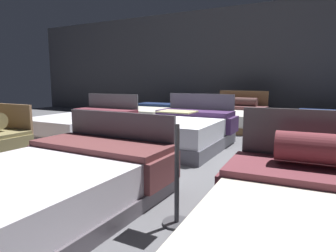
{
  "coord_description": "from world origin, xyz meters",
  "views": [
    {
      "loc": [
        2.22,
        -4.33,
        1.19
      ],
      "look_at": [
        -0.25,
        0.23,
        0.39
      ],
      "focal_mm": 31.48,
      "sensor_mm": 36.0,
      "label": 1
    }
  ],
  "objects_px": {
    "bed_1": "(57,182)",
    "bed_7": "(232,117)",
    "price_sign": "(177,182)",
    "bed_3": "(84,125)",
    "bed_8": "(331,125)",
    "bed_5": "(332,146)",
    "bed_6": "(151,114)",
    "bed_4": "(182,132)"
  },
  "relations": [
    {
      "from": "bed_3",
      "to": "bed_8",
      "type": "xyz_separation_m",
      "value": [
        4.7,
        2.75,
        -0.02
      ]
    },
    {
      "from": "bed_8",
      "to": "price_sign",
      "type": "relative_size",
      "value": 2.08
    },
    {
      "from": "bed_3",
      "to": "bed_5",
      "type": "height_order",
      "value": "bed_3"
    },
    {
      "from": "bed_4",
      "to": "bed_3",
      "type": "bearing_deg",
      "value": 179.97
    },
    {
      "from": "bed_5",
      "to": "bed_7",
      "type": "relative_size",
      "value": 0.93
    },
    {
      "from": "bed_6",
      "to": "price_sign",
      "type": "relative_size",
      "value": 2.28
    },
    {
      "from": "bed_6",
      "to": "bed_7",
      "type": "height_order",
      "value": "bed_7"
    },
    {
      "from": "bed_4",
      "to": "bed_5",
      "type": "xyz_separation_m",
      "value": [
        2.35,
        -0.03,
        0.0
      ]
    },
    {
      "from": "bed_5",
      "to": "bed_6",
      "type": "xyz_separation_m",
      "value": [
        -4.66,
        2.71,
        -0.06
      ]
    },
    {
      "from": "bed_4",
      "to": "bed_7",
      "type": "bearing_deg",
      "value": 86.97
    },
    {
      "from": "bed_4",
      "to": "bed_7",
      "type": "height_order",
      "value": "bed_4"
    },
    {
      "from": "price_sign",
      "to": "bed_1",
      "type": "bearing_deg",
      "value": -169.19
    },
    {
      "from": "bed_4",
      "to": "bed_6",
      "type": "bearing_deg",
      "value": 129.54
    },
    {
      "from": "bed_1",
      "to": "bed_3",
      "type": "height_order",
      "value": "bed_3"
    },
    {
      "from": "bed_1",
      "to": "bed_4",
      "type": "relative_size",
      "value": 1.02
    },
    {
      "from": "bed_6",
      "to": "bed_8",
      "type": "xyz_separation_m",
      "value": [
        4.67,
        0.02,
        0.0
      ]
    },
    {
      "from": "bed_1",
      "to": "bed_7",
      "type": "relative_size",
      "value": 0.95
    },
    {
      "from": "bed_8",
      "to": "price_sign",
      "type": "xyz_separation_m",
      "value": [
        -1.15,
        -5.33,
        0.14
      ]
    },
    {
      "from": "bed_8",
      "to": "price_sign",
      "type": "bearing_deg",
      "value": -103.41
    },
    {
      "from": "bed_3",
      "to": "bed_8",
      "type": "relative_size",
      "value": 1.11
    },
    {
      "from": "bed_4",
      "to": "bed_6",
      "type": "distance_m",
      "value": 3.53
    },
    {
      "from": "bed_1",
      "to": "price_sign",
      "type": "xyz_separation_m",
      "value": [
        1.15,
        0.22,
        0.13
      ]
    },
    {
      "from": "bed_1",
      "to": "bed_5",
      "type": "distance_m",
      "value": 3.63
    },
    {
      "from": "bed_1",
      "to": "bed_7",
      "type": "bearing_deg",
      "value": 90.04
    },
    {
      "from": "price_sign",
      "to": "bed_5",
      "type": "bearing_deg",
      "value": 66.34
    },
    {
      "from": "bed_3",
      "to": "price_sign",
      "type": "height_order",
      "value": "price_sign"
    },
    {
      "from": "bed_5",
      "to": "bed_6",
      "type": "relative_size",
      "value": 0.94
    },
    {
      "from": "bed_1",
      "to": "bed_4",
      "type": "distance_m",
      "value": 2.85
    },
    {
      "from": "price_sign",
      "to": "bed_6",
      "type": "bearing_deg",
      "value": 123.55
    },
    {
      "from": "bed_1",
      "to": "bed_5",
      "type": "bearing_deg",
      "value": 51.21
    },
    {
      "from": "bed_4",
      "to": "bed_5",
      "type": "relative_size",
      "value": 1.0
    },
    {
      "from": "bed_6",
      "to": "bed_8",
      "type": "relative_size",
      "value": 1.1
    },
    {
      "from": "bed_5",
      "to": "bed_8",
      "type": "height_order",
      "value": "bed_5"
    },
    {
      "from": "bed_3",
      "to": "bed_5",
      "type": "xyz_separation_m",
      "value": [
        4.69,
        0.02,
        0.04
      ]
    },
    {
      "from": "price_sign",
      "to": "bed_4",
      "type": "bearing_deg",
      "value": 114.76
    },
    {
      "from": "bed_3",
      "to": "bed_8",
      "type": "distance_m",
      "value": 5.45
    },
    {
      "from": "bed_6",
      "to": "bed_1",
      "type": "bearing_deg",
      "value": -67.9
    },
    {
      "from": "bed_6",
      "to": "bed_8",
      "type": "distance_m",
      "value": 4.67
    },
    {
      "from": "bed_4",
      "to": "bed_7",
      "type": "xyz_separation_m",
      "value": [
        0.09,
        2.79,
        -0.04
      ]
    },
    {
      "from": "price_sign",
      "to": "bed_3",
      "type": "bearing_deg",
      "value": 143.95
    },
    {
      "from": "bed_1",
      "to": "bed_6",
      "type": "relative_size",
      "value": 0.95
    },
    {
      "from": "bed_7",
      "to": "price_sign",
      "type": "height_order",
      "value": "price_sign"
    }
  ]
}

